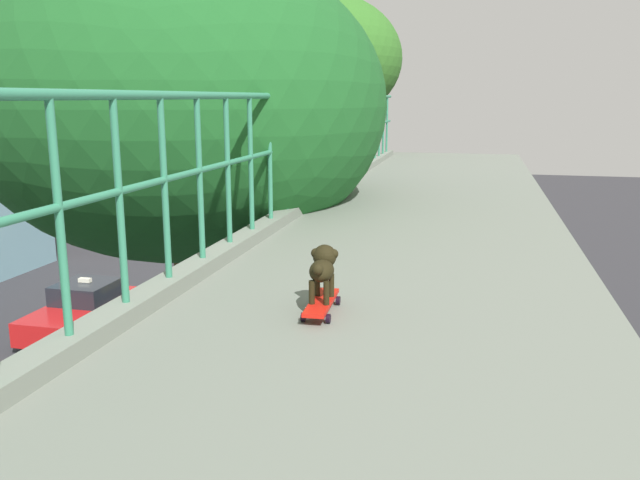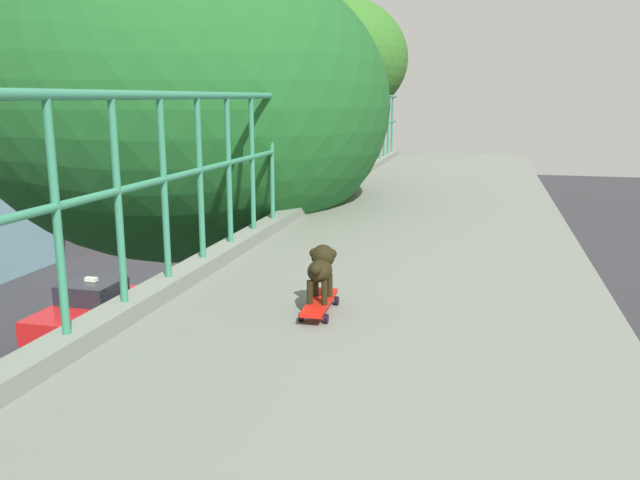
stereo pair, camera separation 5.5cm
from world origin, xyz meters
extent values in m
cylinder|color=#338260|center=(-0.25, 2.25, 6.12)|extent=(0.04, 0.04, 1.20)
cylinder|color=#338260|center=(-0.25, 2.81, 6.12)|extent=(0.04, 0.04, 1.20)
cylinder|color=#338260|center=(-0.25, 3.37, 6.12)|extent=(0.04, 0.04, 1.20)
cylinder|color=#338260|center=(-0.25, 3.93, 6.12)|extent=(0.04, 0.04, 1.20)
cylinder|color=#338260|center=(-0.25, 4.49, 6.12)|extent=(0.04, 0.04, 1.20)
cylinder|color=#338260|center=(-0.25, 5.05, 6.12)|extent=(0.04, 0.04, 1.20)
cylinder|color=#338260|center=(-0.25, 5.62, 6.12)|extent=(0.04, 0.04, 1.20)
cylinder|color=#338260|center=(-0.25, 6.18, 6.12)|extent=(0.04, 0.04, 1.20)
cylinder|color=#338260|center=(-0.25, 6.74, 6.12)|extent=(0.04, 0.04, 1.20)
cylinder|color=#338260|center=(-0.25, 7.30, 6.12)|extent=(0.04, 0.04, 1.20)
cylinder|color=#338260|center=(-0.25, 7.86, 6.12)|extent=(0.04, 0.04, 1.20)
cylinder|color=#338260|center=(-0.25, 8.42, 6.12)|extent=(0.04, 0.04, 1.20)
cylinder|color=#338260|center=(-0.25, 8.99, 6.12)|extent=(0.04, 0.04, 1.20)
cylinder|color=#338260|center=(-0.25, 9.55, 6.12)|extent=(0.04, 0.04, 1.20)
cylinder|color=#338260|center=(-0.25, 10.11, 6.12)|extent=(0.04, 0.04, 1.20)
cylinder|color=#338260|center=(-0.25, 10.67, 6.12)|extent=(0.04, 0.04, 1.20)
cylinder|color=#338260|center=(-0.25, 11.23, 6.12)|extent=(0.04, 0.04, 1.20)
cylinder|color=#338260|center=(-0.25, 11.79, 6.12)|extent=(0.04, 0.04, 1.20)
cylinder|color=#338260|center=(-0.25, 12.36, 6.12)|extent=(0.04, 0.04, 1.20)
cylinder|color=#338260|center=(-0.25, 12.92, 6.12)|extent=(0.04, 0.04, 1.20)
cylinder|color=#338260|center=(-0.25, 13.48, 6.12)|extent=(0.04, 0.04, 1.20)
cylinder|color=#338260|center=(-0.25, 14.04, 6.12)|extent=(0.04, 0.04, 1.20)
cube|color=#B9BCBC|center=(-5.31, 11.53, 0.55)|extent=(1.63, 4.32, 0.61)
cube|color=#1E232B|center=(-5.31, 11.19, 1.15)|extent=(1.36, 1.75, 0.58)
cylinder|color=black|center=(-4.54, 12.85, 0.34)|extent=(0.23, 0.68, 0.68)
cylinder|color=black|center=(-6.09, 12.85, 0.34)|extent=(0.23, 0.68, 0.68)
cylinder|color=black|center=(-4.54, 10.21, 0.34)|extent=(0.23, 0.68, 0.68)
cylinder|color=black|center=(-6.09, 10.21, 0.34)|extent=(0.23, 0.68, 0.68)
cube|color=red|center=(-9.19, 15.37, 0.54)|extent=(1.72, 3.96, 0.67)
cube|color=#1E232B|center=(-9.19, 15.65, 1.15)|extent=(1.53, 1.59, 0.56)
cube|color=silver|center=(-9.19, 15.65, 1.50)|extent=(0.36, 0.16, 0.12)
cylinder|color=black|center=(-8.37, 14.19, 0.35)|extent=(0.23, 0.69, 0.69)
cylinder|color=black|center=(-10.02, 14.19, 0.35)|extent=(0.23, 0.69, 0.69)
cylinder|color=black|center=(-8.37, 16.55, 0.35)|extent=(0.23, 0.69, 0.69)
cylinder|color=black|center=(-10.02, 16.55, 0.35)|extent=(0.23, 0.69, 0.69)
cube|color=yellow|center=(-5.66, 18.87, 0.52)|extent=(1.84, 3.96, 0.57)
cube|color=#1E232B|center=(-5.66, 18.61, 1.12)|extent=(1.63, 1.78, 0.64)
cube|color=silver|center=(-5.66, 18.61, 1.50)|extent=(0.36, 0.16, 0.12)
cylinder|color=black|center=(-4.78, 20.04, 0.35)|extent=(0.19, 0.70, 0.70)
cylinder|color=black|center=(-6.54, 20.04, 0.35)|extent=(0.19, 0.70, 0.70)
cylinder|color=black|center=(-4.78, 17.69, 0.35)|extent=(0.19, 0.70, 0.70)
cylinder|color=black|center=(-6.54, 17.69, 0.35)|extent=(0.19, 0.70, 0.70)
cube|color=beige|center=(-9.14, 30.05, 1.70)|extent=(2.39, 11.20, 2.84)
cube|color=black|center=(-9.14, 30.05, 2.20)|extent=(2.41, 10.31, 0.70)
cylinder|color=black|center=(-8.00, 33.97, 0.48)|extent=(0.28, 0.96, 0.96)
cylinder|color=black|center=(-10.29, 33.97, 0.48)|extent=(0.28, 0.96, 0.96)
cylinder|color=black|center=(-8.00, 26.97, 0.48)|extent=(0.28, 0.96, 0.96)
cylinder|color=black|center=(-10.29, 26.97, 0.48)|extent=(0.28, 0.96, 0.96)
cylinder|color=#513C23|center=(-2.06, 7.50, 2.56)|extent=(0.39, 0.39, 5.12)
ellipsoid|color=#1C5823|center=(-2.06, 7.50, 6.59)|extent=(5.35, 5.35, 4.01)
cylinder|color=brown|center=(-2.35, 16.52, 3.26)|extent=(0.59, 0.59, 6.51)
ellipsoid|color=#316B24|center=(-2.35, 16.52, 7.67)|extent=(4.21, 4.21, 3.31)
cube|color=red|center=(0.85, 3.19, 5.48)|extent=(0.15, 0.55, 0.02)
cylinder|color=black|center=(0.92, 3.37, 5.44)|extent=(0.03, 0.06, 0.06)
cylinder|color=black|center=(0.77, 3.36, 5.44)|extent=(0.03, 0.06, 0.06)
cylinder|color=black|center=(0.93, 3.02, 5.44)|extent=(0.03, 0.06, 0.06)
cylinder|color=black|center=(0.78, 3.01, 5.44)|extent=(0.03, 0.06, 0.06)
cylinder|color=black|center=(0.89, 3.28, 5.56)|extent=(0.04, 0.04, 0.14)
cylinder|color=black|center=(0.80, 3.28, 5.56)|extent=(0.04, 0.04, 0.14)
cylinder|color=black|center=(0.90, 3.11, 5.56)|extent=(0.04, 0.04, 0.14)
cylinder|color=black|center=(0.81, 3.11, 5.56)|extent=(0.04, 0.04, 0.14)
ellipsoid|color=black|center=(0.85, 3.20, 5.68)|extent=(0.16, 0.23, 0.13)
sphere|color=black|center=(0.84, 3.29, 5.74)|extent=(0.15, 0.15, 0.15)
ellipsoid|color=black|center=(0.84, 3.36, 5.73)|extent=(0.05, 0.07, 0.04)
sphere|color=black|center=(0.90, 3.30, 5.76)|extent=(0.06, 0.06, 0.06)
sphere|color=black|center=(0.79, 3.29, 5.76)|extent=(0.06, 0.06, 0.06)
sphere|color=black|center=(0.85, 3.08, 5.72)|extent=(0.07, 0.07, 0.07)
camera|label=1|loc=(1.73, -0.52, 6.70)|focal=36.66mm
camera|label=2|loc=(1.79, -0.50, 6.70)|focal=36.66mm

